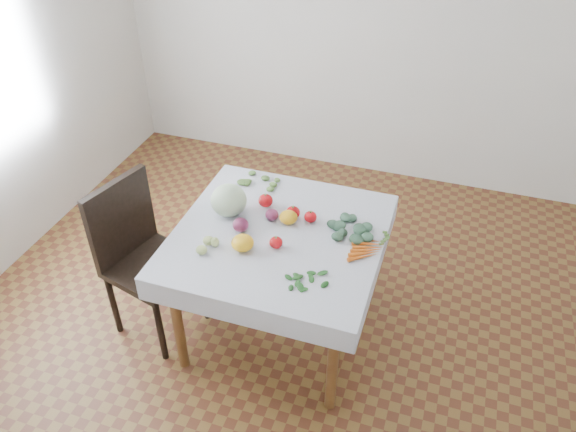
{
  "coord_description": "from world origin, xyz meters",
  "views": [
    {
      "loc": [
        0.8,
        -2.24,
        2.68
      ],
      "look_at": [
        0.02,
        0.09,
        0.82
      ],
      "focal_mm": 35.0,
      "sensor_mm": 36.0,
      "label": 1
    }
  ],
  "objects_px": {
    "table": "(279,248)",
    "cabbage": "(229,200)",
    "carrot_bunch": "(366,249)",
    "chair": "(140,249)",
    "heirloom_back": "(288,217)"
  },
  "relations": [
    {
      "from": "table",
      "to": "cabbage",
      "type": "xyz_separation_m",
      "value": [
        -0.33,
        0.09,
        0.19
      ]
    },
    {
      "from": "table",
      "to": "cabbage",
      "type": "relative_size",
      "value": 4.9
    },
    {
      "from": "chair",
      "to": "table",
      "type": "bearing_deg",
      "value": 12.26
    },
    {
      "from": "table",
      "to": "carrot_bunch",
      "type": "height_order",
      "value": "carrot_bunch"
    },
    {
      "from": "cabbage",
      "to": "carrot_bunch",
      "type": "xyz_separation_m",
      "value": [
        0.81,
        -0.08,
        -0.08
      ]
    },
    {
      "from": "table",
      "to": "carrot_bunch",
      "type": "bearing_deg",
      "value": 1.15
    },
    {
      "from": "cabbage",
      "to": "carrot_bunch",
      "type": "relative_size",
      "value": 0.91
    },
    {
      "from": "cabbage",
      "to": "carrot_bunch",
      "type": "height_order",
      "value": "cabbage"
    },
    {
      "from": "table",
      "to": "cabbage",
      "type": "height_order",
      "value": "cabbage"
    },
    {
      "from": "table",
      "to": "cabbage",
      "type": "distance_m",
      "value": 0.39
    },
    {
      "from": "cabbage",
      "to": "heirloom_back",
      "type": "relative_size",
      "value": 1.99
    },
    {
      "from": "chair",
      "to": "cabbage",
      "type": "height_order",
      "value": "chair"
    },
    {
      "from": "table",
      "to": "chair",
      "type": "relative_size",
      "value": 1.01
    },
    {
      "from": "table",
      "to": "chair",
      "type": "xyz_separation_m",
      "value": [
        -0.79,
        -0.17,
        -0.08
      ]
    },
    {
      "from": "heirloom_back",
      "to": "carrot_bunch",
      "type": "height_order",
      "value": "heirloom_back"
    }
  ]
}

